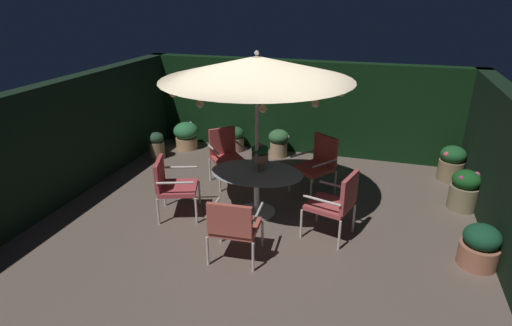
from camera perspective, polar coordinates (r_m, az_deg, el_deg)
name	(u,v)px	position (r m, az deg, el deg)	size (l,w,h in m)	color
ground_plane	(260,220)	(6.63, 0.49, -7.85)	(7.21, 6.85, 0.02)	#68584D
hedge_backdrop_rear	(302,107)	(9.22, 6.34, 7.69)	(7.21, 0.30, 2.02)	black
hedge_backdrop_left	(68,139)	(7.83, -24.58, 3.08)	(0.30, 6.85, 2.02)	black
patio_dining_table	(257,181)	(6.56, 0.10, -2.54)	(1.48, 1.07, 0.73)	beige
patio_umbrella	(257,68)	(6.03, 0.11, 12.98)	(2.83, 2.83, 2.59)	beige
centerpiece_planter	(260,154)	(6.48, 0.55, 1.28)	(0.27, 0.27, 0.45)	tan
patio_chair_north	(172,183)	(6.65, -11.57, -2.75)	(0.79, 0.80, 0.95)	silver
patio_chair_northeast	(233,225)	(5.43, -3.14, -8.53)	(0.68, 0.63, 0.92)	silver
patio_chair_east	(337,201)	(6.01, 11.07, -5.16)	(0.76, 0.74, 1.03)	beige
patio_chair_southeast	(318,161)	(7.38, 8.56, 0.22)	(0.84, 0.85, 1.02)	beige
patio_chair_south	(225,152)	(7.69, -4.24, 1.49)	(0.78, 0.78, 1.02)	beige
potted_plant_back_left	(186,135)	(9.61, -9.62, 3.86)	(0.57, 0.57, 0.62)	tan
potted_plant_front_corner	(464,190)	(7.60, 26.87, -3.33)	(0.46, 0.46, 0.68)	#7E724F
potted_plant_left_far	(157,145)	(9.16, -13.59, 2.46)	(0.34, 0.34, 0.58)	olive
potted_plant_back_right	(480,246)	(6.20, 28.58, -10.06)	(0.50, 0.50, 0.59)	#A6664B
potted_plant_left_near	(452,163)	(8.70, 25.44, 0.03)	(0.47, 0.47, 0.67)	olive
potted_plant_back_center	(279,142)	(9.02, 3.17, 2.96)	(0.46, 0.45, 0.60)	tan
potted_plant_right_far	(235,139)	(9.37, -2.88, 3.40)	(0.39, 0.39, 0.55)	#896251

